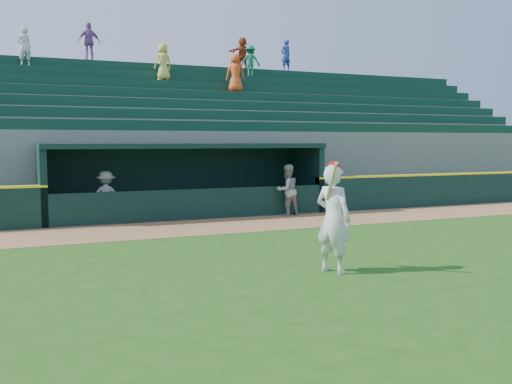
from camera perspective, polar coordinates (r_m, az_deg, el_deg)
ground at (r=12.60m, az=2.90°, el=-6.50°), size 120.00×120.00×0.00m
warning_track at (r=17.07m, az=-4.40°, el=-3.43°), size 40.00×3.00×0.01m
field_wall_right at (r=25.06m, az=21.76°, el=0.32°), size 15.50×0.30×1.20m
wall_stripe_right at (r=25.02m, az=21.81°, el=1.76°), size 15.50×0.32×0.06m
dugout_player_front at (r=19.42m, az=3.14°, el=0.19°), size 0.94×0.79×1.74m
dugout_player_inside at (r=18.63m, az=-14.74°, el=-0.41°), size 1.16×0.87×1.59m
dugout at (r=19.88m, az=-7.33°, el=1.68°), size 9.40×2.80×2.46m
stands at (r=24.26m, az=-10.41°, el=4.72°), size 34.50×6.34×7.58m
batter_at_plate at (r=11.06m, az=7.74°, el=-2.54°), size 0.77×0.93×2.17m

